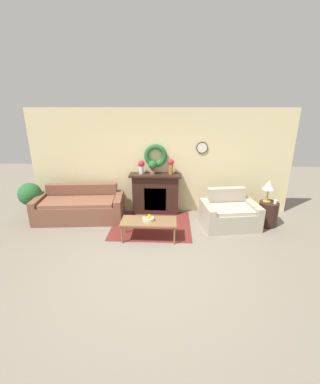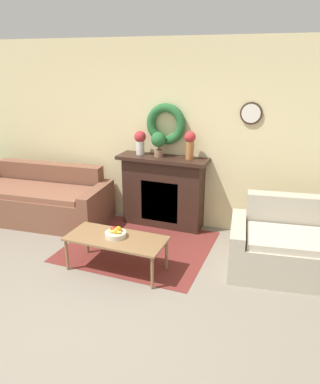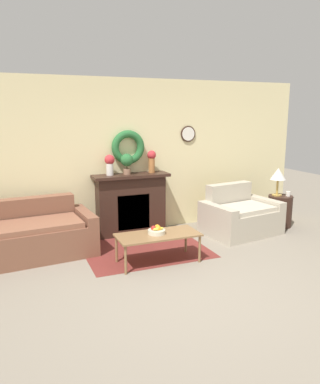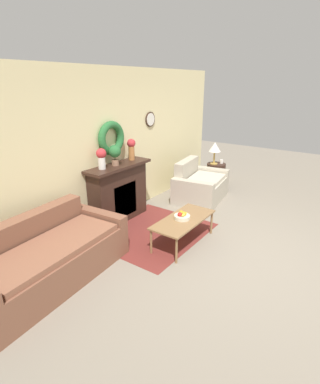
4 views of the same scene
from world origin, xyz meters
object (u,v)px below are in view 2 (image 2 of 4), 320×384
Objects in this scene: fireplace at (163,191)px; coffee_table at (116,240)px; vase_on_mantel_right at (190,143)px; fruit_bowl at (116,233)px; vase_on_mantel_left at (140,141)px; couch_left at (41,200)px; potted_plant_on_mantel at (159,141)px; loveseat_right at (284,247)px.

fireplace is 1.43m from coffee_table.
vase_on_mantel_right is at bearing 0.80° from fireplace.
vase_on_mantel_left reaches higher than fruit_bowl.
vase_on_mantel_left is 0.76m from vase_on_mantel_right.
coffee_table is (-0.05, -1.42, -0.15)m from fireplace.
couch_left is at bearing -162.35° from vase_on_mantel_left.
vase_on_mantel_right reaches higher than fireplace.
couch_left is at bearing -165.68° from potted_plant_on_mantel.
coffee_table is at bearing -107.49° from vase_on_mantel_right.
loveseat_right is 2.23m from potted_plant_on_mantel.
vase_on_mantel_left is 0.98× the size of potted_plant_on_mantel.
potted_plant_on_mantel is at bearing -177.52° from vase_on_mantel_right.
loveseat_right is at bearing -26.60° from vase_on_mantel_right.
potted_plant_on_mantel reaches higher than couch_left.
loveseat_right reaches higher than couch_left.
fireplace is 0.60× the size of couch_left.
vase_on_mantel_left reaches higher than couch_left.
vase_on_mantel_right is at bearing 0.00° from vase_on_mantel_left.
vase_on_mantel_left is (-0.31, 1.42, 0.89)m from coffee_table.
vase_on_mantel_right is at bearing 2.48° from potted_plant_on_mantel.
potted_plant_on_mantel reaches higher than coffee_table.
potted_plant_on_mantel is at bearing 90.51° from coffee_table.
coffee_table is at bearing -92.15° from fireplace.
loveseat_right is 2.01m from fruit_bowl.
loveseat_right is 5.55× the size of fruit_bowl.
loveseat_right reaches higher than coffee_table.
fireplace is at bearing 87.32° from fruit_bowl.
vase_on_mantel_left is at bearing 102.22° from coffee_table.
loveseat_right is 3.88× the size of potted_plant_on_mantel.
couch_left is 5.65× the size of vase_on_mantel_right.
potted_plant_on_mantel is (-0.07, -0.01, 0.75)m from fireplace.
coffee_table is 4.72× the size of fruit_bowl.
fruit_bowl is at bearing -78.07° from vase_on_mantel_left.
couch_left is 1.87m from vase_on_mantel_left.
fruit_bowl is at bearing -89.98° from potted_plant_on_mantel.
vase_on_mantel_right reaches higher than fruit_bowl.
fireplace is 5.32× the size of fruit_bowl.
fireplace is 3.38× the size of vase_on_mantel_right.
loveseat_right is at bearing -8.69° from couch_left.
couch_left reaches higher than coffee_table.
coffee_table is 3.30× the size of potted_plant_on_mantel.
potted_plant_on_mantel is (-0.46, -0.02, -0.01)m from vase_on_mantel_right.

